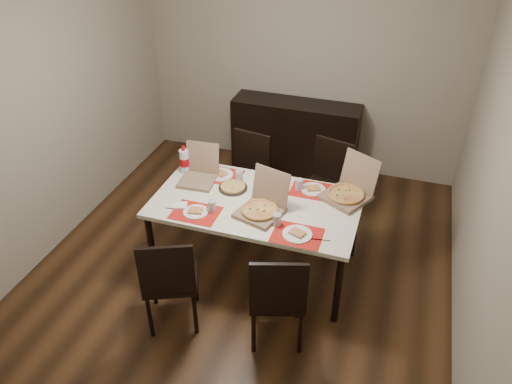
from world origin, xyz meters
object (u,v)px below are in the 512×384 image
at_px(chair_near_right, 278,295).
at_px(pizza_box_center, 262,207).
at_px(sideboard, 295,137).
at_px(chair_near_left, 170,279).
at_px(chair_far_right, 327,181).
at_px(dip_bowl, 276,188).
at_px(dining_table, 256,208).
at_px(soda_bottle, 184,161).
at_px(chair_far_left, 247,173).

distance_m(chair_near_right, pizza_box_center, 0.80).
distance_m(sideboard, chair_near_left, 2.76).
height_order(chair_far_right, dip_bowl, chair_far_right).
xyz_separation_m(dining_table, pizza_box_center, (0.10, -0.14, 0.12)).
bearing_deg(chair_near_right, chair_near_left, -173.81).
distance_m(dining_table, chair_near_left, 1.00).
bearing_deg(chair_near_left, chair_near_right, 6.19).
bearing_deg(sideboard, chair_near_left, -96.50).
relative_size(chair_near_left, chair_near_right, 1.00).
height_order(chair_near_left, chair_far_right, same).
bearing_deg(soda_bottle, dip_bowl, -2.19).
distance_m(pizza_box_center, dip_bowl, 0.38).
bearing_deg(soda_bottle, chair_far_right, 26.53).
distance_m(chair_far_left, soda_bottle, 0.78).
xyz_separation_m(chair_near_left, chair_far_right, (0.89, 1.79, 0.00)).
xyz_separation_m(chair_near_left, chair_near_right, (0.85, 0.09, 0.00)).
height_order(chair_near_right, chair_far_right, same).
xyz_separation_m(dining_table, dip_bowl, (0.11, 0.23, 0.08)).
xyz_separation_m(sideboard, chair_near_right, (0.54, -2.65, 0.06)).
bearing_deg(chair_far_left, soda_bottle, -129.39).
xyz_separation_m(chair_near_right, chair_far_right, (0.04, 1.70, 0.00)).
xyz_separation_m(chair_far_right, soda_bottle, (-1.27, -0.64, 0.36)).
bearing_deg(dip_bowl, chair_far_right, 61.87).
bearing_deg(dining_table, chair_far_right, 62.37).
bearing_deg(chair_far_left, chair_near_left, -92.01).
distance_m(chair_near_right, chair_far_right, 1.70).
height_order(chair_near_left, chair_far_left, same).
xyz_separation_m(chair_near_right, chair_far_left, (-0.80, 1.60, 0.00)).
height_order(sideboard, dining_table, sideboard).
bearing_deg(sideboard, chair_far_right, -58.50).
distance_m(chair_far_right, pizza_box_center, 1.15).
bearing_deg(chair_near_right, sideboard, 101.58).
xyz_separation_m(chair_near_left, soda_bottle, (-0.38, 1.16, 0.36)).
height_order(dip_bowl, soda_bottle, soda_bottle).
distance_m(chair_near_right, soda_bottle, 1.67).
height_order(chair_near_left, dip_bowl, chair_near_left).
bearing_deg(chair_far_left, pizza_box_center, -64.07).
height_order(chair_near_left, soda_bottle, soda_bottle).
height_order(sideboard, chair_far_left, chair_far_left).
height_order(chair_near_right, pizza_box_center, pizza_box_center).
bearing_deg(chair_far_right, chair_far_left, -173.15).
bearing_deg(chair_near_right, soda_bottle, 139.19).
bearing_deg(dining_table, chair_far_left, 114.32).
bearing_deg(sideboard, soda_bottle, -113.62).
relative_size(pizza_box_center, dip_bowl, 3.64).
bearing_deg(sideboard, dip_bowl, -82.18).
bearing_deg(dining_table, chair_near_left, -115.25).
bearing_deg(pizza_box_center, soda_bottle, 155.56).
distance_m(sideboard, dip_bowl, 1.66).
relative_size(chair_far_left, pizza_box_center, 2.00).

